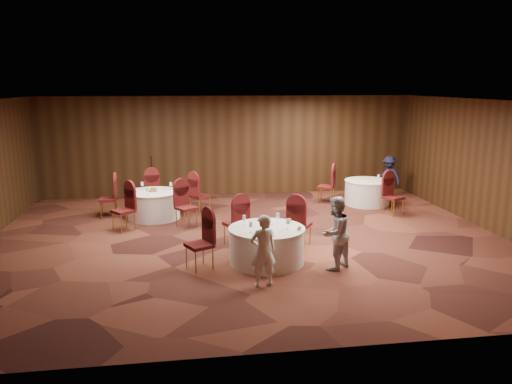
{
  "coord_description": "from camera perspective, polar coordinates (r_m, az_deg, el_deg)",
  "views": [
    {
      "loc": [
        -1.45,
        -11.05,
        3.58
      ],
      "look_at": [
        0.2,
        0.2,
        1.1
      ],
      "focal_mm": 35.0,
      "sensor_mm": 36.0,
      "label": 1
    }
  ],
  "objects": [
    {
      "name": "table_left",
      "position": [
        13.75,
        -11.61,
        -1.44
      ],
      "size": [
        1.42,
        1.42,
        0.74
      ],
      "color": "silver",
      "rests_on": "ground"
    },
    {
      "name": "table_right",
      "position": [
        15.4,
        12.59,
        -0.01
      ],
      "size": [
        1.36,
        1.36,
        0.74
      ],
      "color": "silver",
      "rests_on": "ground"
    },
    {
      "name": "chairs_main",
      "position": [
        10.74,
        -1.06,
        -4.36
      ],
      "size": [
        2.99,
        2.1,
        1.0
      ],
      "color": "#3A0B0F",
      "rests_on": "ground"
    },
    {
      "name": "man_c",
      "position": [
        16.57,
        14.95,
        1.74
      ],
      "size": [
        0.87,
        0.99,
        1.33
      ],
      "primitive_type": "imported",
      "rotation": [
        0.0,
        0.0,
        5.27
      ],
      "color": "black",
      "rests_on": "ground"
    },
    {
      "name": "ground",
      "position": [
        11.71,
        -0.83,
        -5.5
      ],
      "size": [
        12.0,
        12.0,
        0.0
      ],
      "primitive_type": "plane",
      "color": "black",
      "rests_on": "ground"
    },
    {
      "name": "mic_stand",
      "position": [
        15.23,
        -11.75,
        0.06
      ],
      "size": [
        0.24,
        0.24,
        1.47
      ],
      "color": "black",
      "rests_on": "ground"
    },
    {
      "name": "tabletop_main",
      "position": [
        9.96,
        2.18,
        -3.66
      ],
      "size": [
        1.15,
        1.02,
        0.22
      ],
      "color": "silver",
      "rests_on": "table_main"
    },
    {
      "name": "woman_b",
      "position": [
        9.86,
        9.01,
        -4.66
      ],
      "size": [
        0.9,
        0.87,
        1.46
      ],
      "primitive_type": "imported",
      "rotation": [
        0.0,
        0.0,
        3.79
      ],
      "color": "#ACADB1",
      "rests_on": "ground"
    },
    {
      "name": "room_shell",
      "position": [
        11.27,
        -0.86,
        4.05
      ],
      "size": [
        12.0,
        12.0,
        12.0
      ],
      "color": "silver",
      "rests_on": "ground"
    },
    {
      "name": "chairs_right",
      "position": [
        14.83,
        11.59,
        0.06
      ],
      "size": [
        2.14,
        2.38,
        1.0
      ],
      "color": "#3A0B0F",
      "rests_on": "ground"
    },
    {
      "name": "woman_a",
      "position": [
        8.94,
        0.81,
        -6.73
      ],
      "size": [
        0.53,
        0.4,
        1.33
      ],
      "primitive_type": "imported",
      "rotation": [
        0.0,
        0.0,
        3.32
      ],
      "color": "silver",
      "rests_on": "ground"
    },
    {
      "name": "tabletop_right",
      "position": [
        15.15,
        13.84,
        1.74
      ],
      "size": [
        0.08,
        0.08,
        0.22
      ],
      "color": "silver",
      "rests_on": "table_right"
    },
    {
      "name": "table_main",
      "position": [
        10.16,
        1.23,
        -6.08
      ],
      "size": [
        1.55,
        1.55,
        0.74
      ],
      "color": "silver",
      "rests_on": "ground"
    },
    {
      "name": "tabletop_left",
      "position": [
        13.65,
        -11.66,
        0.38
      ],
      "size": [
        0.85,
        0.87,
        0.22
      ],
      "color": "silver",
      "rests_on": "table_left"
    },
    {
      "name": "chairs_left",
      "position": [
        13.73,
        -11.58,
        -0.92
      ],
      "size": [
        3.13,
        2.99,
        1.0
      ],
      "color": "#3A0B0F",
      "rests_on": "ground"
    }
  ]
}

